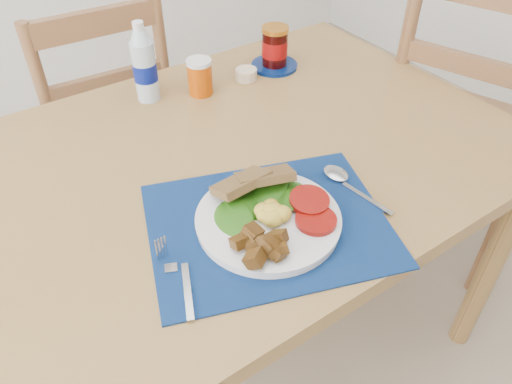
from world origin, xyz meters
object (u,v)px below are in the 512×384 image
Objects in this scene: chair_end at (474,102)px; water_bottle at (144,66)px; jam_on_saucer at (275,50)px; breakfast_plate at (267,219)px; juice_glass at (200,78)px; chair_far at (104,106)px.

chair_end is 6.14× the size of water_bottle.
jam_on_saucer is at bearing 38.50° from chair_end.
chair_end is 0.64m from jam_on_saucer.
water_bottle is at bearing 173.27° from jam_on_saucer.
juice_glass reaches higher than breakfast_plate.
chair_end is at bearing 144.90° from chair_far.
chair_end is 9.53× the size of jam_on_saucer.
chair_far is at bearing 111.05° from juice_glass.
juice_glass is at bearing 48.20° from chair_end.
chair_end is at bearing -23.00° from water_bottle.
chair_end is at bearing 15.61° from breakfast_plate.
chair_far reaches higher than breakfast_plate.
water_bottle is 1.55× the size of jam_on_saucer.
chair_end reaches higher than breakfast_plate.
chair_end is 4.66× the size of breakfast_plate.
chair_far is at bearing 94.44° from water_bottle.
jam_on_saucer is (0.40, 0.52, 0.03)m from breakfast_plate.
water_bottle reaches higher than juice_glass.
juice_glass is at bearing 114.03° from chair_far.
jam_on_saucer is (0.25, 0.01, 0.01)m from juice_glass.
chair_end reaches higher than juice_glass.
jam_on_saucer is at bearing 138.92° from chair_far.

